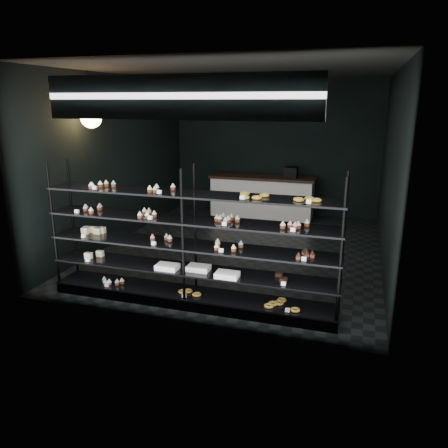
% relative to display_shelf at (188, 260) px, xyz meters
% --- Properties ---
extents(room, '(5.01, 6.01, 3.20)m').
position_rel_display_shelf_xyz_m(room, '(0.09, 2.45, 0.97)').
color(room, black).
rests_on(room, ground).
extents(display_shelf, '(4.00, 0.50, 1.91)m').
position_rel_display_shelf_xyz_m(display_shelf, '(0.00, 0.00, 0.00)').
color(display_shelf, black).
rests_on(display_shelf, room).
extents(signage, '(3.30, 0.05, 0.50)m').
position_rel_display_shelf_xyz_m(signage, '(0.09, -0.48, 2.12)').
color(signage, '#0E2046').
rests_on(signage, room).
extents(pendant_lamp, '(0.34, 0.34, 0.90)m').
position_rel_display_shelf_xyz_m(pendant_lamp, '(-2.11, 1.14, 1.82)').
color(pendant_lamp, black).
rests_on(pendant_lamp, room).
extents(service_counter, '(2.51, 0.65, 1.23)m').
position_rel_display_shelf_xyz_m(service_counter, '(-0.07, 4.95, -0.13)').
color(service_counter, white).
rests_on(service_counter, room).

